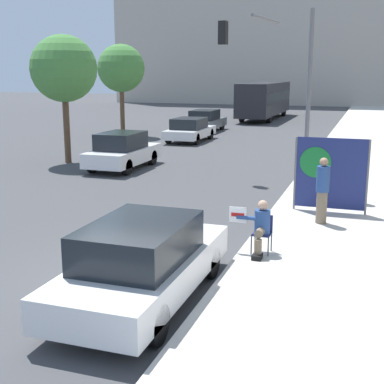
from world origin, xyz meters
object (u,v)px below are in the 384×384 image
Objects in this scene: seated_protester at (261,226)px; car_on_road_nearest at (123,151)px; jogger_on_sidewalk at (322,190)px; street_tree_near_curb at (64,69)px; car_on_road_midblock at (190,130)px; protest_banner at (330,173)px; pedestrian_behind at (354,173)px; traffic_light_pole at (276,66)px; car_on_road_distant at (205,121)px; street_tree_midblock at (121,69)px; parked_car_curbside at (143,262)px; city_bus_on_road at (265,98)px.

seated_protester is 0.28× the size of car_on_road_nearest.
street_tree_near_curb is (-11.82, 6.91, 3.08)m from jogger_on_sidewalk.
street_tree_near_curb reaches higher than car_on_road_nearest.
jogger_on_sidewalk is 18.19m from car_on_road_midblock.
street_tree_near_curb is (-11.90, 5.66, 2.86)m from protest_banner.
traffic_light_pole reaches higher than pedestrian_behind.
jogger_on_sidewalk is 23.12m from car_on_road_distant.
street_tree_midblock is at bearing -63.47° from jogger_on_sidewalk.
street_tree_midblock is at bearing 167.38° from car_on_road_midblock.
street_tree_midblock is at bearing -173.55° from pedestrian_behind.
car_on_road_distant is at bearing 105.14° from parked_car_curbside.
protest_banner is (-0.60, -1.47, 0.22)m from pedestrian_behind.
car_on_road_nearest is at bearing -48.73° from jogger_on_sidewalk.
parked_car_curbside is 22.38m from car_on_road_midblock.
pedestrian_behind is 0.38× the size of parked_car_curbside.
car_on_road_midblock is at bearing 91.62° from car_on_road_nearest.
traffic_light_pole is at bearing -175.03° from pedestrian_behind.
city_bus_on_road is (-8.00, 30.80, 0.52)m from protest_banner.
street_tree_near_curb reaches higher than parked_car_curbside.
street_tree_midblock is (-2.12, 9.94, 0.07)m from street_tree_near_curb.
car_on_road_midblock is 0.38× the size of city_bus_on_road.
traffic_light_pole is at bearing 88.84° from parked_car_curbside.
seated_protester is 0.26× the size of parked_car_curbside.
seated_protester is at bearing -69.85° from car_on_road_distant.
car_on_road_distant is at bearing 107.16° from seated_protester.
traffic_light_pole is (-2.41, 4.53, 2.96)m from protest_banner.
seated_protester is 3.06m from jogger_on_sidewalk.
city_bus_on_road reaches higher than protest_banner.
car_on_road_distant is at bearing 81.67° from street_tree_near_curb.
jogger_on_sidewalk reaches higher than parked_car_curbside.
city_bus_on_road is (-5.35, 37.70, 1.04)m from parked_car_curbside.
pedestrian_behind is 0.15× the size of city_bus_on_road.
traffic_light_pole reaches higher than jogger_on_sidewalk.
protest_banner reaches higher than jogger_on_sidewalk.
city_bus_on_road reaches higher than parked_car_curbside.
car_on_road_distant reaches higher than seated_protester.
protest_banner reaches higher than parked_car_curbside.
city_bus_on_road reaches higher than jogger_on_sidewalk.
street_tree_near_curb reaches higher than city_bus_on_road.
pedestrian_behind is 16.28m from car_on_road_midblock.
traffic_light_pole is 12.55m from car_on_road_midblock.
traffic_light_pole is 1.30× the size of parked_car_curbside.
car_on_road_distant is at bearing 93.74° from car_on_road_nearest.
street_tree_near_curb is at bearing 134.84° from seated_protester.
city_bus_on_road reaches higher than car_on_road_distant.
street_tree_near_curb is at bearing -77.93° from street_tree_midblock.
pedestrian_behind is 21.02m from car_on_road_distant.
parked_car_curbside is (-2.64, -6.90, -0.51)m from protest_banner.
protest_banner is 0.37× the size of street_tree_near_curb.
street_tree_midblock is at bearing 136.37° from traffic_light_pole.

